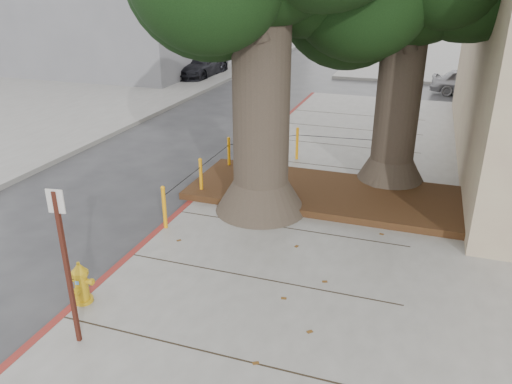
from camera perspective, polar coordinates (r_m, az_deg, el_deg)
ground at (r=9.05m, az=-3.09°, el=-9.99°), size 140.00×140.00×0.00m
sidewalk_far at (r=37.45m, az=24.16°, el=13.73°), size 16.00×20.00×0.15m
sidewalk_opposite at (r=24.46m, az=-25.79°, el=9.39°), size 14.00×60.00×0.15m
curb_red at (r=11.75m, az=-7.66°, el=-1.55°), size 0.14×26.00×0.16m
planter_bed at (r=12.04m, az=7.79°, el=-0.11°), size 6.40×2.60×0.16m
bollard_ring at (r=12.73m, az=0.51°, el=3.50°), size 3.79×5.39×0.95m
fire_hydrant at (r=8.51m, az=-19.37°, el=-9.77°), size 0.38×0.35×0.73m
signpost at (r=7.19m, az=-20.92°, el=-7.27°), size 0.23×0.06×2.36m
car_silver at (r=25.35m, az=23.37°, el=11.42°), size 3.61×1.74×1.19m
car_dark at (r=28.13m, az=-6.40°, el=14.24°), size 1.94×4.58×1.32m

